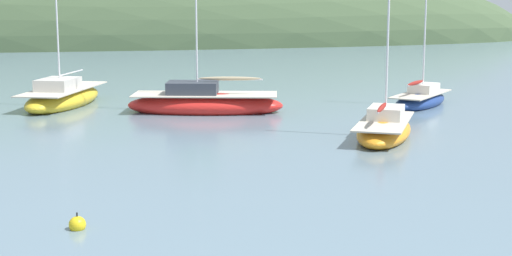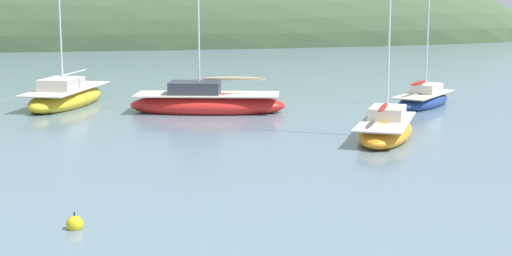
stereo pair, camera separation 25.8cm
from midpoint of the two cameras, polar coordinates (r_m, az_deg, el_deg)
sailboat_navy_dinghy at (r=38.66m, az=-4.14°, el=1.90°), size 8.34×4.08×11.83m
sailboat_white_near at (r=31.98m, az=9.47°, el=-0.06°), size 4.57×6.54×7.83m
sailboat_red_portside at (r=41.79m, az=12.21°, el=2.15°), size 5.12×5.56×8.11m
sailboat_black_sloop at (r=42.24m, az=-14.59°, el=2.27°), size 4.84×8.29×10.51m
mooring_buoy_outer at (r=19.90m, az=-13.74°, el=-7.13°), size 0.44×0.44×0.54m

